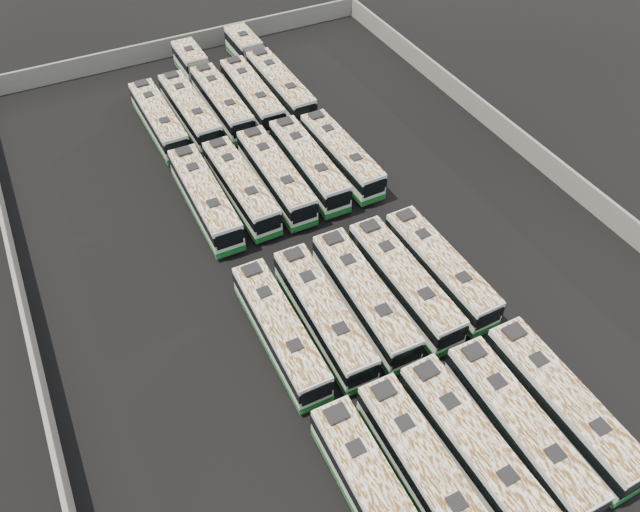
{
  "coord_description": "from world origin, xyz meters",
  "views": [
    {
      "loc": [
        -16.29,
        -31.0,
        35.28
      ],
      "look_at": [
        -1.44,
        -1.65,
        1.6
      ],
      "focal_mm": 35.0,
      "sensor_mm": 36.0,
      "label": 1
    }
  ],
  "objects": [
    {
      "name": "bus_midfront_right",
      "position": [
        2.71,
        -6.88,
        1.71
      ],
      "size": [
        2.63,
        11.88,
        3.34
      ],
      "rotation": [
        0.0,
        0.0,
        0.01
      ],
      "color": "silver",
      "rests_on": "ground"
    },
    {
      "name": "bus_front_right",
      "position": [
        2.61,
        -19.84,
        1.71
      ],
      "size": [
        2.67,
        11.89,
        3.34
      ],
      "rotation": [
        0.0,
        0.0,
        -0.01
      ],
      "color": "silver",
      "rests_on": "ground"
    },
    {
      "name": "bus_midfront_left",
      "position": [
        -3.83,
        -6.88,
        1.68
      ],
      "size": [
        2.7,
        11.72,
        3.29
      ],
      "rotation": [
        0.0,
        0.0,
        -0.02
      ],
      "color": "silver",
      "rests_on": "ground"
    },
    {
      "name": "bus_midfront_center",
      "position": [
        -0.56,
        -6.79,
        1.71
      ],
      "size": [
        2.79,
        11.92,
        3.34
      ],
      "rotation": [
        0.0,
        0.0,
        -0.02
      ],
      "color": "silver",
      "rests_on": "ground"
    },
    {
      "name": "ground",
      "position": [
        0.0,
        0.0,
        0.0
      ],
      "size": [
        140.0,
        140.0,
        0.0
      ],
      "primitive_type": "plane",
      "color": "black",
      "rests_on": "ground"
    },
    {
      "name": "bus_back_left",
      "position": [
        -3.84,
        21.68,
        1.67
      ],
      "size": [
        2.68,
        11.67,
        3.27
      ],
      "rotation": [
        0.0,
        0.0,
        0.02
      ],
      "color": "silver",
      "rests_on": "ground"
    },
    {
      "name": "bus_midback_center",
      "position": [
        -0.54,
        8.61,
        1.69
      ],
      "size": [
        2.57,
        11.78,
        3.31
      ],
      "rotation": [
        0.0,
        0.0,
        -0.01
      ],
      "color": "silver",
      "rests_on": "ground"
    },
    {
      "name": "bus_back_far_left",
      "position": [
        -6.99,
        21.67,
        1.64
      ],
      "size": [
        2.59,
        11.41,
        3.2
      ],
      "rotation": [
        0.0,
        0.0,
        0.02
      ],
      "color": "silver",
      "rests_on": "ground"
    },
    {
      "name": "bus_midback_far_right",
      "position": [
        5.96,
        8.75,
        1.64
      ],
      "size": [
        2.67,
        11.47,
        3.22
      ],
      "rotation": [
        0.0,
        0.0,
        0.02
      ],
      "color": "silver",
      "rests_on": "ground"
    },
    {
      "name": "perimeter_wall",
      "position": [
        0.0,
        0.0,
        1.1
      ],
      "size": [
        45.2,
        73.2,
        2.2
      ],
      "color": "slate",
      "rests_on": "ground"
    },
    {
      "name": "bus_midback_right",
      "position": [
        2.71,
        8.8,
        1.7
      ],
      "size": [
        2.66,
        11.81,
        3.32
      ],
      "rotation": [
        0.0,
        0.0,
        -0.01
      ],
      "color": "silver",
      "rests_on": "ground"
    },
    {
      "name": "bus_midfront_far_right",
      "position": [
        5.92,
        -6.81,
        1.65
      ],
      "size": [
        2.65,
        11.49,
        3.22
      ],
      "rotation": [
        0.0,
        0.0,
        0.02
      ],
      "color": "silver",
      "rests_on": "ground"
    },
    {
      "name": "bus_back_center",
      "position": [
        -0.55,
        24.83,
        1.66
      ],
      "size": [
        2.55,
        17.93,
        3.25
      ],
      "rotation": [
        0.0,
        0.0,
        0.01
      ],
      "color": "silver",
      "rests_on": "ground"
    },
    {
      "name": "bus_front_far_right",
      "position": [
        5.96,
        -19.74,
        1.71
      ],
      "size": [
        2.58,
        11.9,
        3.35
      ],
      "rotation": [
        0.0,
        0.0,
        0.01
      ],
      "color": "silver",
      "rests_on": "ground"
    },
    {
      "name": "bus_back_right",
      "position": [
        2.66,
        21.61,
        1.69
      ],
      "size": [
        2.69,
        11.76,
        3.3
      ],
      "rotation": [
        0.0,
        0.0,
        -0.02
      ],
      "color": "silver",
      "rests_on": "ground"
    },
    {
      "name": "bus_front_left",
      "position": [
        -3.84,
        -19.64,
        1.7
      ],
      "size": [
        2.59,
        11.8,
        3.32
      ],
      "rotation": [
        0.0,
        0.0,
        -0.01
      ],
      "color": "silver",
      "rests_on": "ground"
    },
    {
      "name": "bus_midback_left",
      "position": [
        -3.75,
        8.66,
        1.66
      ],
      "size": [
        2.63,
        11.55,
        3.24
      ],
      "rotation": [
        0.0,
        0.0,
        0.02
      ],
      "color": "silver",
      "rests_on": "ground"
    },
    {
      "name": "bus_midfront_far_left",
      "position": [
        -7.07,
        -6.77,
        1.65
      ],
      "size": [
        2.54,
        11.48,
        3.23
      ],
      "rotation": [
        0.0,
        0.0,
        -0.01
      ],
      "color": "silver",
      "rests_on": "ground"
    },
    {
      "name": "bus_midback_far_left",
      "position": [
        -6.97,
        8.59,
        1.71
      ],
      "size": [
        2.61,
        11.86,
        3.34
      ],
      "rotation": [
        0.0,
        0.0,
        -0.01
      ],
      "color": "silver",
      "rests_on": "ground"
    },
    {
      "name": "bus_front_center",
      "position": [
        -0.63,
        -19.67,
        1.71
      ],
      "size": [
        2.82,
        11.95,
        3.35
      ],
      "rotation": [
        0.0,
        0.0,
        0.03
      ],
      "color": "silver",
      "rests_on": "ground"
    },
    {
      "name": "bus_front_far_left",
      "position": [
        -7.09,
        -19.72,
        1.69
      ],
      "size": [
        2.61,
        11.75,
        3.3
      ],
      "rotation": [
        0.0,
        0.0,
        -0.01
      ],
      "color": "silver",
      "rests_on": "ground"
    },
    {
      "name": "bus_back_far_right",
      "position": [
        5.85,
        25.0,
        1.71
      ],
      "size": [
        2.63,
        18.47,
        3.35
      ],
      "rotation": [
        0.0,
        0.0,
        0.01
      ],
      "color": "silver",
      "rests_on": "ground"
    }
  ]
}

